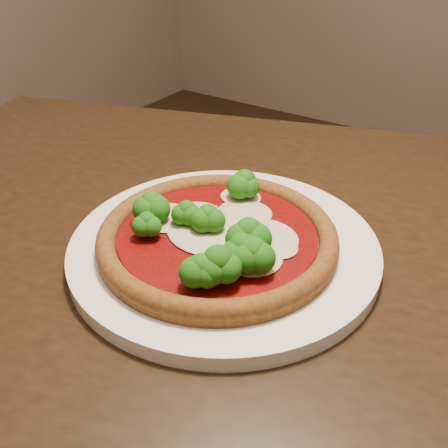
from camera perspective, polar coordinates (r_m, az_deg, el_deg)
The scene contains 3 objects.
dining_table at distance 0.67m, azimuth 5.44°, elevation -8.50°, with size 1.41×1.13×0.75m.
plate at distance 0.58m, azimuth 0.00°, elevation -2.58°, with size 0.35×0.35×0.02m, color white.
pizza at distance 0.55m, azimuth -0.70°, elevation -1.25°, with size 0.27×0.27×0.06m.
Camera 1 is at (0.13, -0.68, 1.09)m, focal length 40.00 mm.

